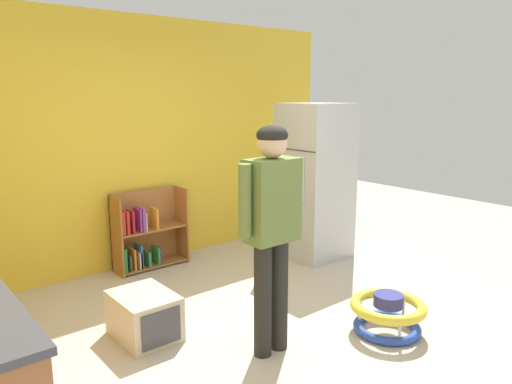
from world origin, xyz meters
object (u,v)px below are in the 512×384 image
Objects in this scene: standing_person at (272,220)px; pet_carrier at (144,316)px; baby_walker at (388,313)px; bookshelf at (145,235)px; refrigerator at (315,181)px.

pet_carrier is at bearing 128.45° from standing_person.
bookshelf is at bearing 107.54° from baby_walker.
bookshelf is 2.71m from baby_walker.
standing_person is at bearing -51.55° from pet_carrier.
refrigerator reaches higher than baby_walker.
standing_person is (-1.84, -1.33, 0.13)m from refrigerator.
refrigerator is at bearing -26.91° from bookshelf.
bookshelf reaches higher than baby_walker.
refrigerator is 2.27m from standing_person.
pet_carrier is (-0.63, 0.79, -0.84)m from standing_person.
refrigerator is 1.06× the size of standing_person.
refrigerator reaches higher than standing_person.
standing_person is (-0.11, -2.21, 0.64)m from bookshelf.
refrigerator is at bearing 35.82° from standing_person.
refrigerator is 2.07m from baby_walker.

